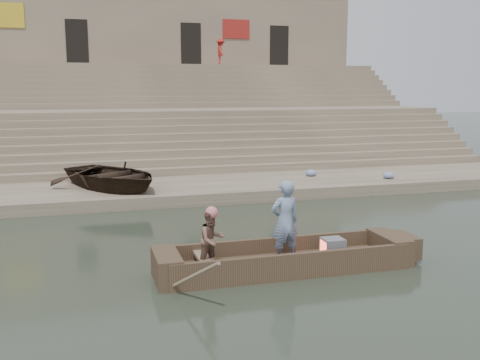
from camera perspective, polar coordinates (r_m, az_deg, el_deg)
name	(u,v)px	position (r m, az deg, el deg)	size (l,w,h in m)	color
ground	(178,269)	(12.05, -6.56, -9.30)	(120.00, 120.00, 0.00)	#293326
lower_landing	(140,192)	(19.69, -10.41, -1.28)	(32.00, 4.00, 0.40)	gray
mid_landing	(124,139)	(26.93, -12.08, 4.21)	(32.00, 3.00, 2.80)	gray
upper_landing	(115,109)	(33.82, -12.99, 7.31)	(32.00, 3.00, 5.20)	gray
ghat_steps	(121,128)	(28.57, -12.35, 5.31)	(32.00, 11.00, 5.20)	gray
building_wall	(110,60)	(37.82, -13.51, 12.09)	(32.00, 5.07, 11.20)	gray
main_rowboat	(284,265)	(11.94, 4.68, -8.89)	(5.00, 1.30, 0.22)	brown
rowboat_trim	(294,256)	(11.95, 5.65, -7.90)	(6.04, 2.63, 1.93)	brown
standing_man	(285,221)	(11.58, 4.73, -4.35)	(0.65, 0.42, 1.77)	navy
rowing_man	(212,240)	(11.14, -2.97, -6.28)	(0.61, 0.48, 1.26)	#23694F
television	(332,247)	(12.28, 9.65, -6.96)	(0.46, 0.42, 0.40)	slate
beached_rowboat	(112,176)	(19.45, -13.26, 0.46)	(3.16, 4.42, 0.92)	#2D2116
pedestrian	(221,52)	(33.98, -2.03, 13.29)	(1.02, 0.59, 1.58)	#AA221C
cloth_bundles	(349,174)	(21.74, 11.38, 0.62)	(3.09, 1.83, 0.26)	#3F5999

